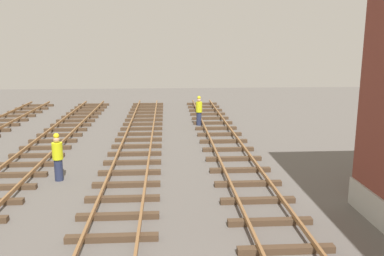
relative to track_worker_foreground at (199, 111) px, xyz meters
The scene contains 2 objects.
track_worker_foreground is the anchor object (origin of this frame).
track_worker_distant 11.86m from the track_worker_foreground, 121.67° to the right, with size 0.40×0.40×1.87m.
Camera 1 is at (-1.81, -6.01, 5.28)m, focal length 38.09 mm.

